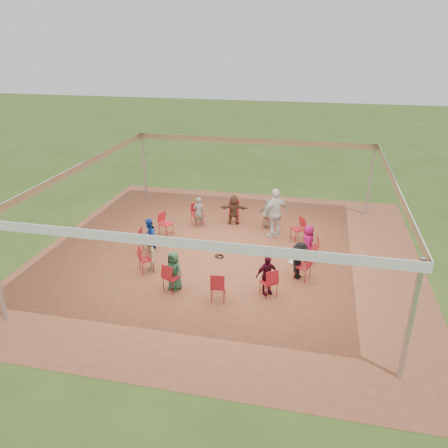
% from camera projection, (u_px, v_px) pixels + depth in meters
% --- Properties ---
extents(ground, '(80.00, 80.00, 0.00)m').
position_uv_depth(ground, '(227.00, 255.00, 15.21)').
color(ground, '#324D18').
rests_on(ground, ground).
extents(dirt_patch, '(13.00, 13.00, 0.00)m').
position_uv_depth(dirt_patch, '(227.00, 255.00, 15.21)').
color(dirt_patch, brown).
rests_on(dirt_patch, ground).
extents(tent, '(10.33, 10.33, 3.00)m').
position_uv_depth(tent, '(228.00, 190.00, 14.28)').
color(tent, '#B2B2B7').
rests_on(tent, ground).
extents(chair_0, '(0.57, 0.56, 0.90)m').
position_uv_depth(chair_0, '(303.00, 266.00, 13.50)').
color(chair_0, '#A9161E').
rests_on(chair_0, ground).
extents(chair_1, '(0.49, 0.47, 0.90)m').
position_uv_depth(chair_1, '(311.00, 247.00, 14.78)').
color(chair_1, '#A9161E').
rests_on(chair_1, ground).
extents(chair_2, '(0.60, 0.60, 0.90)m').
position_uv_depth(chair_2, '(298.00, 229.00, 16.12)').
color(chair_2, '#A9161E').
rests_on(chair_2, ground).
extents(chair_3, '(0.56, 0.57, 0.90)m').
position_uv_depth(chair_3, '(269.00, 217.00, 17.17)').
color(chair_3, '#A9161E').
rests_on(chair_3, ground).
extents(chair_4, '(0.47, 0.49, 0.90)m').
position_uv_depth(chair_4, '(234.00, 213.00, 17.65)').
color(chair_4, '#A9161E').
rests_on(chair_4, ground).
extents(chair_5, '(0.60, 0.60, 0.90)m').
position_uv_depth(chair_5, '(197.00, 215.00, 17.43)').
color(chair_5, '#A9161E').
rests_on(chair_5, ground).
extents(chair_6, '(0.57, 0.56, 0.90)m').
position_uv_depth(chair_6, '(166.00, 224.00, 16.57)').
color(chair_6, '#A9161E').
rests_on(chair_6, ground).
extents(chair_7, '(0.49, 0.47, 0.90)m').
position_uv_depth(chair_7, '(146.00, 240.00, 15.30)').
color(chair_7, '#A9161E').
rests_on(chair_7, ground).
extents(chair_8, '(0.60, 0.60, 0.90)m').
position_uv_depth(chair_8, '(146.00, 259.00, 13.95)').
color(chair_8, '#A9161E').
rests_on(chair_8, ground).
extents(chair_9, '(0.56, 0.57, 0.90)m').
position_uv_depth(chair_9, '(172.00, 277.00, 12.90)').
color(chair_9, '#A9161E').
rests_on(chair_9, ground).
extents(chair_10, '(0.47, 0.49, 0.90)m').
position_uv_depth(chair_10, '(218.00, 286.00, 12.42)').
color(chair_10, '#A9161E').
rests_on(chair_10, ground).
extents(chair_11, '(0.60, 0.60, 0.90)m').
position_uv_depth(chair_11, '(269.00, 282.00, 12.64)').
color(chair_11, '#A9161E').
rests_on(chair_11, ground).
extents(person_seated_0, '(0.67, 0.88, 1.22)m').
position_uv_depth(person_seated_0, '(300.00, 261.00, 13.50)').
color(person_seated_0, black).
rests_on(person_seated_0, ground).
extents(person_seated_1, '(0.40, 0.63, 1.22)m').
position_uv_depth(person_seated_1, '(308.00, 242.00, 14.72)').
color(person_seated_1, '#931058').
rests_on(person_seated_1, ground).
extents(person_seated_2, '(0.80, 0.62, 1.22)m').
position_uv_depth(person_seated_2, '(268.00, 214.00, 17.02)').
color(person_seated_2, '#A09A8E').
rests_on(person_seated_2, ground).
extents(person_seated_3, '(1.18, 0.56, 1.22)m').
position_uv_depth(person_seated_3, '(234.00, 210.00, 17.48)').
color(person_seated_3, '#523623').
rests_on(person_seated_3, ground).
extents(person_seated_4, '(0.53, 0.50, 1.22)m').
position_uv_depth(person_seated_4, '(198.00, 212.00, 17.26)').
color(person_seated_4, slate).
rests_on(person_seated_4, ground).
extents(person_seated_5, '(0.41, 0.63, 1.22)m').
position_uv_depth(person_seated_5, '(149.00, 235.00, 15.22)').
color(person_seated_5, '#153DA8').
rests_on(person_seated_5, ground).
extents(person_seated_6, '(0.79, 0.87, 1.22)m').
position_uv_depth(person_seated_6, '(150.00, 254.00, 13.93)').
color(person_seated_6, '#8E7C55').
rests_on(person_seated_6, ground).
extents(person_seated_7, '(0.68, 0.54, 1.22)m').
position_uv_depth(person_seated_7, '(174.00, 271.00, 12.92)').
color(person_seated_7, '#27523A').
rests_on(person_seated_7, ground).
extents(person_seated_8, '(0.79, 0.72, 1.22)m').
position_uv_depth(person_seated_8, '(267.00, 275.00, 12.68)').
color(person_seated_8, '#400A19').
rests_on(person_seated_8, ground).
extents(standing_person, '(1.23, 1.18, 1.92)m').
position_uv_depth(standing_person, '(275.00, 213.00, 16.19)').
color(standing_person, silver).
rests_on(standing_person, ground).
extents(cable_coil, '(0.31, 0.31, 0.03)m').
position_uv_depth(cable_coil, '(220.00, 256.00, 15.05)').
color(cable_coil, black).
rests_on(cable_coil, ground).
extents(laptop, '(0.36, 0.39, 0.22)m').
position_uv_depth(laptop, '(295.00, 260.00, 13.60)').
color(laptop, '#B7B7BC').
rests_on(laptop, ground).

